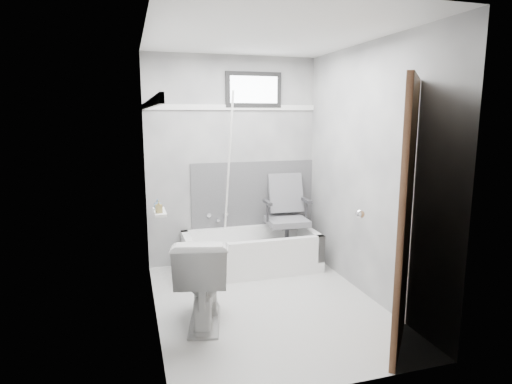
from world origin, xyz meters
name	(u,v)px	position (x,y,z in m)	size (l,w,h in m)	color
floor	(267,304)	(0.00, 0.00, 0.00)	(2.60, 2.60, 0.00)	silver
ceiling	(268,34)	(0.00, 0.00, 2.40)	(2.60, 2.60, 0.00)	silver
wall_back	(233,161)	(0.00, 1.30, 1.20)	(2.00, 0.02, 2.40)	slate
wall_front	(335,206)	(0.00, -1.30, 1.20)	(2.00, 0.02, 2.40)	slate
wall_left	(151,181)	(-1.00, 0.00, 1.20)	(0.02, 2.60, 2.40)	slate
wall_right	(368,172)	(1.00, 0.00, 1.20)	(0.02, 2.60, 2.40)	slate
bathtub	(251,251)	(0.12, 0.93, 0.21)	(1.50, 0.70, 0.42)	white
office_chair	(287,215)	(0.57, 0.98, 0.59)	(0.54, 0.54, 0.93)	slate
toilet	(203,279)	(-0.62, -0.18, 0.38)	(0.44, 0.78, 0.77)	silver
door	(465,226)	(0.98, -1.28, 1.00)	(0.78, 0.78, 2.00)	#532D1E
window	(254,90)	(0.25, 1.29, 2.02)	(0.66, 0.04, 0.40)	black
backerboard	(254,194)	(0.25, 1.29, 0.80)	(1.50, 0.02, 0.78)	#4C4C4F
trim_back	(233,107)	(0.00, 1.29, 1.82)	(2.00, 0.02, 0.06)	white
trim_left	(149,104)	(-0.99, 0.00, 1.82)	(0.02, 2.60, 0.06)	white
pole	(228,177)	(-0.11, 1.06, 1.05)	(0.02, 0.02, 1.95)	white
shelf	(160,212)	(-0.93, 0.17, 0.90)	(0.10, 0.32, 0.03)	white
soap_bottle_a	(159,207)	(-0.94, 0.09, 0.97)	(0.05, 0.05, 0.11)	olive
soap_bottle_b	(158,204)	(-0.94, 0.23, 0.96)	(0.07, 0.07, 0.09)	slate
faucet	(217,217)	(-0.20, 1.27, 0.55)	(0.26, 0.10, 0.16)	silver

